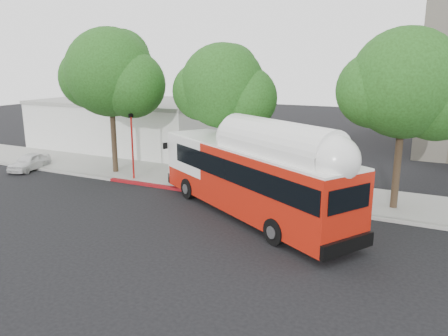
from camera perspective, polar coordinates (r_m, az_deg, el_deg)
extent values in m
plane|color=black|center=(21.72, -4.87, -6.51)|extent=(120.00, 120.00, 0.00)
cube|color=gray|center=(27.19, 2.19, -2.15)|extent=(60.00, 5.00, 0.15)
cube|color=gray|center=(24.93, -0.26, -3.61)|extent=(60.00, 0.30, 0.15)
cube|color=maroon|center=(26.35, -6.11, -2.73)|extent=(10.00, 0.32, 0.16)
cylinder|color=#2D2116|center=(30.49, -14.26, 4.86)|extent=(0.36, 0.36, 6.08)
sphere|color=#1D3F12|center=(30.18, -14.68, 12.00)|extent=(5.80, 5.80, 5.80)
sphere|color=#1D3F12|center=(29.35, -11.93, 10.63)|extent=(4.35, 4.35, 4.35)
cylinder|color=#2D2116|center=(26.57, -0.18, 3.34)|extent=(0.36, 0.36, 5.44)
sphere|color=#1D3F12|center=(26.18, -0.18, 10.68)|extent=(5.00, 5.00, 5.00)
sphere|color=#1D3F12|center=(25.83, 2.79, 9.12)|extent=(3.75, 3.75, 3.75)
cylinder|color=#2D2116|center=(23.72, 21.79, 1.51)|extent=(0.36, 0.36, 5.76)
sphere|color=#1D3F12|center=(23.30, 22.57, 10.20)|extent=(5.40, 5.40, 5.40)
sphere|color=#1D3F12|center=(23.49, 26.08, 8.11)|extent=(4.05, 4.05, 4.05)
cube|color=silver|center=(40.29, -11.83, 5.52)|extent=(16.00, 10.00, 4.00)
cube|color=gray|center=(40.06, -11.97, 8.49)|extent=(16.20, 10.20, 0.30)
cube|color=#B21A0C|center=(21.53, 3.36, -1.40)|extent=(12.17, 8.84, 3.04)
cube|color=black|center=(20.97, 4.22, -0.05)|extent=(11.13, 8.24, 1.00)
cube|color=white|center=(21.18, 3.42, 2.69)|extent=(12.13, 8.76, 0.10)
cube|color=white|center=(19.51, 7.05, 2.48)|extent=(6.82, 5.26, 0.58)
cube|color=black|center=(27.54, -5.09, -1.03)|extent=(1.69, 2.05, 0.06)
imported|color=navy|center=(27.41, -5.11, -0.01)|extent=(1.47, 1.86, 0.95)
imported|color=silver|center=(33.99, -24.07, 0.76)|extent=(3.71, 2.09, 1.19)
cylinder|color=#AC1612|center=(28.48, -11.86, 2.39)|extent=(0.12, 0.12, 4.12)
cube|color=black|center=(28.15, -12.08, 6.72)|extent=(0.05, 0.41, 0.26)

